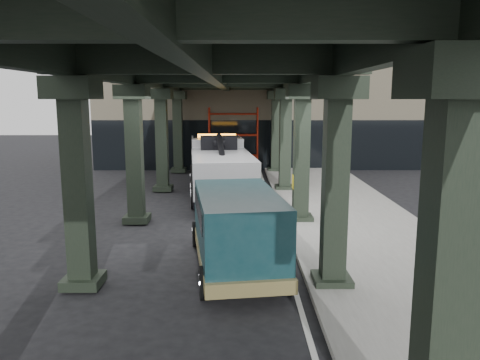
{
  "coord_description": "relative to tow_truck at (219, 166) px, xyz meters",
  "views": [
    {
      "loc": [
        0.37,
        -14.7,
        4.5
      ],
      "look_at": [
        0.39,
        1.48,
        1.7
      ],
      "focal_mm": 35.0,
      "sensor_mm": 36.0,
      "label": 1
    }
  ],
  "objects": [
    {
      "name": "ground",
      "position": [
        0.56,
        -6.83,
        -1.43
      ],
      "size": [
        90.0,
        90.0,
        0.0
      ],
      "primitive_type": "plane",
      "color": "black",
      "rests_on": "ground"
    },
    {
      "name": "viaduct",
      "position": [
        0.16,
        -4.83,
        4.03
      ],
      "size": [
        7.4,
        32.0,
        6.4
      ],
      "color": "black",
      "rests_on": "ground"
    },
    {
      "name": "tow_truck",
      "position": [
        0.0,
        0.0,
        0.0
      ],
      "size": [
        3.41,
        9.16,
        2.94
      ],
      "rotation": [
        0.0,
        0.0,
        0.11
      ],
      "color": "black",
      "rests_on": "ground"
    },
    {
      "name": "scaffolding",
      "position": [
        0.56,
        7.82,
        0.68
      ],
      "size": [
        3.08,
        0.88,
        4.0
      ],
      "color": "#AA200D",
      "rests_on": "ground"
    },
    {
      "name": "lane_stripe",
      "position": [
        2.26,
        -4.83,
        -1.43
      ],
      "size": [
        0.12,
        38.0,
        0.01
      ],
      "primitive_type": "cube",
      "color": "silver",
      "rests_on": "ground"
    },
    {
      "name": "towed_van",
      "position": [
        0.84,
        -9.67,
        -0.26
      ],
      "size": [
        2.76,
        5.58,
        2.17
      ],
      "rotation": [
        0.0,
        0.0,
        0.14
      ],
      "color": "#10343A",
      "rests_on": "ground"
    },
    {
      "name": "building",
      "position": [
        2.56,
        13.17,
        2.57
      ],
      "size": [
        22.0,
        10.0,
        8.0
      ],
      "primitive_type": "cube",
      "color": "#C6B793",
      "rests_on": "ground"
    },
    {
      "name": "sidewalk",
      "position": [
        5.06,
        -4.83,
        -1.36
      ],
      "size": [
        5.0,
        40.0,
        0.15
      ],
      "primitive_type": "cube",
      "color": "gray",
      "rests_on": "ground"
    }
  ]
}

